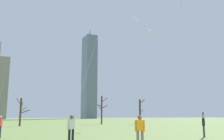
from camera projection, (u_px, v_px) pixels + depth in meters
The scene contains 9 objects.
kite_flyer_midfield_center_blue at pixel (199, 96), 21.04m from camera, with size 6.01×8.01×16.68m.
kite_flyer_far_back_yellow at pixel (87, 74), 16.07m from camera, with size 5.54×2.99×14.74m.
bystander_far_off_by_trees at pixel (0, 126), 18.27m from camera, with size 0.34×0.46×1.62m.
bystander_strolling_midfield at pixel (140, 130), 12.85m from camera, with size 0.45×0.34×1.62m.
distant_kite_drifting_right_white at pixel (145, 46), 44.29m from camera, with size 3.06×2.37×16.16m.
bare_tree_far_right_edge at pixel (21, 111), 40.32m from camera, with size 1.93×2.83×4.43m.
bare_tree_leftmost at pixel (140, 110), 54.97m from camera, with size 2.10×2.25×5.09m.
bare_tree_center at pixel (102, 109), 49.34m from camera, with size 2.85×2.40×5.40m.
skyline_slender_spire at pixel (89, 77), 160.18m from camera, with size 6.80×10.63×55.94m.
Camera 1 is at (-7.23, -9.36, 1.58)m, focal length 41.15 mm.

